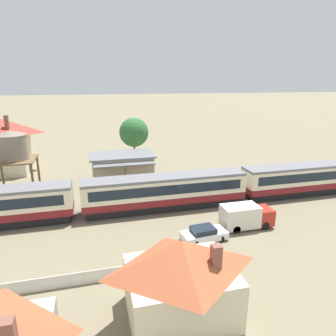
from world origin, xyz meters
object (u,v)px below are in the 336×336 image
object	(u,v)px
station_building	(122,168)
water_tower	(12,147)
cottage_terracotta_roof_3	(181,277)
yard_tree_0	(134,132)
delivery_truck_red	(246,216)
passenger_train	(168,190)
parked_car_white	(204,234)

from	to	relation	value
station_building	water_tower	bearing A→B (deg)	-169.41
cottage_terracotta_roof_3	yard_tree_0	bearing A→B (deg)	86.19
station_building	cottage_terracotta_roof_3	bearing A→B (deg)	-88.34
delivery_truck_red	yard_tree_0	distance (m)	27.82
station_building	delivery_truck_red	xyz separation A→B (m)	(10.50, -16.84, -0.96)
passenger_train	yard_tree_0	xyz separation A→B (m)	(-0.93, 19.88, 3.50)
passenger_train	delivery_truck_red	world-z (taller)	passenger_train
station_building	delivery_truck_red	size ratio (longest dim) A/B	1.71
water_tower	yard_tree_0	world-z (taller)	water_tower
station_building	passenger_train	bearing A→B (deg)	-68.21
parked_car_white	passenger_train	bearing A→B (deg)	94.92
water_tower	cottage_terracotta_roof_3	size ratio (longest dim) A/B	1.22
parked_car_white	water_tower	bearing A→B (deg)	134.84
station_building	cottage_terracotta_roof_3	size ratio (longest dim) A/B	1.29
parked_car_white	yard_tree_0	size ratio (longest dim) A/B	0.53
parked_car_white	yard_tree_0	distance (m)	28.39
passenger_train	water_tower	bearing A→B (deg)	155.98
water_tower	parked_car_white	distance (m)	25.27
delivery_truck_red	station_building	bearing A→B (deg)	121.95
water_tower	yard_tree_0	bearing A→B (deg)	36.28
station_building	yard_tree_0	distance (m)	10.72
passenger_train	water_tower	distance (m)	19.57
water_tower	delivery_truck_red	world-z (taller)	water_tower
cottage_terracotta_roof_3	yard_tree_0	xyz separation A→B (m)	(2.40, 36.13, 2.96)
cottage_terracotta_roof_3	yard_tree_0	world-z (taller)	yard_tree_0
passenger_train	cottage_terracotta_roof_3	xyz separation A→B (m)	(-3.33, -16.24, 0.53)
yard_tree_0	passenger_train	bearing A→B (deg)	-87.33
water_tower	yard_tree_0	distance (m)	20.49
station_building	water_tower	distance (m)	14.24
cottage_terracotta_roof_3	yard_tree_0	size ratio (longest dim) A/B	0.85
parked_car_white	yard_tree_0	world-z (taller)	yard_tree_0
cottage_terracotta_roof_3	parked_car_white	xyz separation A→B (m)	(4.78, 8.29, -2.10)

